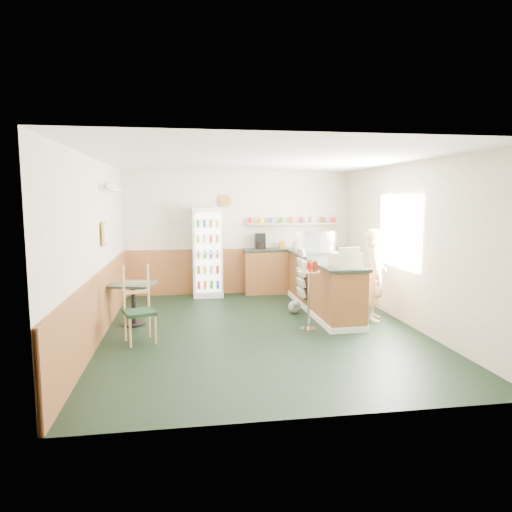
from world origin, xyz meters
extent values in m
plane|color=black|center=(0.00, 0.00, 0.00)|extent=(6.00, 6.00, 0.00)
cube|color=beige|center=(0.00, 3.01, 1.35)|extent=(5.00, 0.02, 2.70)
cube|color=beige|center=(-2.51, 0.00, 1.35)|extent=(0.02, 6.00, 2.70)
cube|color=beige|center=(2.51, 0.00, 1.35)|extent=(0.02, 6.00, 2.70)
cube|color=white|center=(0.00, 0.00, 2.71)|extent=(5.00, 6.00, 0.02)
cube|color=brown|center=(0.00, 2.97, 0.50)|extent=(4.98, 0.05, 1.00)
cube|color=brown|center=(-2.47, 0.00, 0.50)|extent=(0.05, 5.98, 1.00)
cube|color=white|center=(2.46, 0.30, 1.55)|extent=(0.06, 1.45, 1.25)
cube|color=#DBB852|center=(-2.45, 0.50, 1.55)|extent=(0.03, 0.32, 0.38)
cube|color=white|center=(-2.40, 1.00, 2.25)|extent=(0.18, 1.20, 0.03)
cylinder|color=#9F6D27|center=(-0.30, 2.94, 2.05)|extent=(0.26, 0.04, 0.26)
cube|color=brown|center=(1.35, 1.07, 0.47)|extent=(0.60, 2.95, 0.95)
cube|color=white|center=(1.35, 1.07, 0.05)|extent=(0.64, 2.97, 0.10)
cube|color=#26342B|center=(1.35, 1.08, 0.98)|extent=(0.68, 3.01, 0.05)
cube|color=brown|center=(1.20, 2.80, 0.47)|extent=(2.20, 0.38, 0.95)
cube|color=#26342B|center=(1.20, 2.80, 0.98)|extent=(2.24, 0.42, 0.05)
cube|color=#DAAE75|center=(1.20, 2.88, 1.55)|extent=(2.10, 0.22, 0.04)
cube|color=black|center=(0.45, 2.80, 1.18)|extent=(0.22, 0.18, 0.34)
cylinder|color=#B2664C|center=(0.25, 2.88, 1.63)|extent=(0.10, 0.10, 0.12)
cylinder|color=#B2664C|center=(0.49, 2.88, 1.63)|extent=(0.10, 0.10, 0.12)
cylinder|color=#B2664C|center=(0.72, 2.88, 1.63)|extent=(0.10, 0.10, 0.12)
cylinder|color=#B2664C|center=(0.96, 2.88, 1.63)|extent=(0.10, 0.10, 0.12)
cylinder|color=#B2664C|center=(1.20, 2.88, 1.63)|extent=(0.10, 0.10, 0.12)
cylinder|color=#B2664C|center=(1.44, 2.88, 1.63)|extent=(0.10, 0.10, 0.12)
cylinder|color=#B2664C|center=(1.67, 2.88, 1.63)|extent=(0.10, 0.10, 0.12)
cylinder|color=#B2664C|center=(1.91, 2.88, 1.63)|extent=(0.10, 0.10, 0.12)
cylinder|color=#B2664C|center=(2.15, 2.88, 1.63)|extent=(0.10, 0.10, 0.12)
cube|color=white|center=(-0.71, 2.78, 0.96)|extent=(0.63, 0.45, 1.92)
cube|color=white|center=(-0.71, 2.55, 0.97)|extent=(0.53, 0.02, 1.69)
cube|color=silver|center=(-0.71, 2.48, 0.97)|extent=(0.57, 0.02, 1.76)
cube|color=silver|center=(1.35, 1.63, 1.04)|extent=(0.78, 0.41, 0.05)
cube|color=silver|center=(1.35, 1.63, 1.26)|extent=(0.76, 0.39, 0.39)
cube|color=beige|center=(1.35, -0.11, 1.13)|extent=(0.48, 0.50, 0.23)
imported|color=tan|center=(2.05, 0.31, 0.80)|extent=(0.55, 0.63, 1.59)
cylinder|color=silver|center=(0.77, -0.07, 0.01)|extent=(0.28, 0.28, 0.02)
cylinder|color=silver|center=(0.77, -0.07, 0.48)|extent=(0.04, 0.04, 0.93)
cylinder|color=#DAAE75|center=(0.77, -0.07, 0.94)|extent=(0.36, 0.36, 0.02)
cylinder|color=red|center=(0.87, -0.03, 1.03)|extent=(0.05, 0.05, 0.16)
cylinder|color=red|center=(0.82, 0.03, 1.03)|extent=(0.05, 0.05, 0.16)
cylinder|color=red|center=(0.75, 0.04, 1.03)|extent=(0.05, 0.05, 0.16)
cylinder|color=red|center=(0.68, 0.00, 1.03)|extent=(0.05, 0.05, 0.16)
cylinder|color=red|center=(0.66, -0.07, 1.03)|extent=(0.05, 0.05, 0.16)
cylinder|color=red|center=(0.69, -0.14, 1.03)|extent=(0.05, 0.05, 0.16)
cylinder|color=red|center=(0.75, -0.18, 1.03)|extent=(0.05, 0.05, 0.16)
cylinder|color=red|center=(0.82, -0.16, 1.03)|extent=(0.05, 0.05, 0.16)
cylinder|color=red|center=(0.87, -0.11, 1.03)|extent=(0.05, 0.05, 0.16)
cube|color=black|center=(1.01, 1.26, 0.25)|extent=(0.05, 0.47, 0.03)
cube|color=silver|center=(0.99, 1.26, 0.32)|extent=(0.09, 0.43, 0.16)
cube|color=black|center=(1.01, 1.26, 0.44)|extent=(0.05, 0.47, 0.03)
cube|color=silver|center=(0.99, 1.26, 0.51)|extent=(0.09, 0.43, 0.16)
cube|color=black|center=(1.01, 1.26, 0.64)|extent=(0.05, 0.47, 0.03)
cube|color=silver|center=(0.99, 1.26, 0.71)|extent=(0.09, 0.43, 0.16)
cube|color=black|center=(1.01, 1.26, 0.83)|extent=(0.05, 0.47, 0.03)
cube|color=silver|center=(0.99, 1.26, 0.90)|extent=(0.09, 0.43, 0.16)
cube|color=black|center=(1.01, 1.26, 1.03)|extent=(0.05, 0.47, 0.03)
cube|color=silver|center=(0.99, 1.26, 1.10)|extent=(0.09, 0.43, 0.16)
cylinder|color=black|center=(-2.05, 0.61, 0.02)|extent=(0.37, 0.37, 0.04)
cylinder|color=black|center=(-2.05, 0.61, 0.35)|extent=(0.07, 0.07, 0.65)
cube|color=#26342B|center=(-2.05, 0.61, 0.70)|extent=(0.78, 0.78, 0.04)
cube|color=#15311C|center=(-1.86, -0.34, 0.45)|extent=(0.53, 0.53, 0.05)
cylinder|color=#DAAE75|center=(-2.04, -0.52, 0.22)|extent=(0.04, 0.04, 0.44)
cylinder|color=#DAAE75|center=(-1.68, -0.52, 0.22)|extent=(0.04, 0.04, 0.44)
cylinder|color=#DAAE75|center=(-2.04, -0.16, 0.22)|extent=(0.04, 0.04, 0.44)
cylinder|color=#DAAE75|center=(-1.68, -0.16, 0.22)|extent=(0.04, 0.04, 0.44)
cube|color=#DAAE75|center=(-1.86, -0.15, 0.79)|extent=(0.37, 0.15, 0.68)
sphere|color=gray|center=(0.79, 0.97, 0.12)|extent=(0.24, 0.24, 0.24)
sphere|color=gray|center=(0.79, 0.85, 0.21)|extent=(0.14, 0.14, 0.14)
camera|label=1|loc=(-1.18, -7.04, 2.11)|focal=32.00mm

